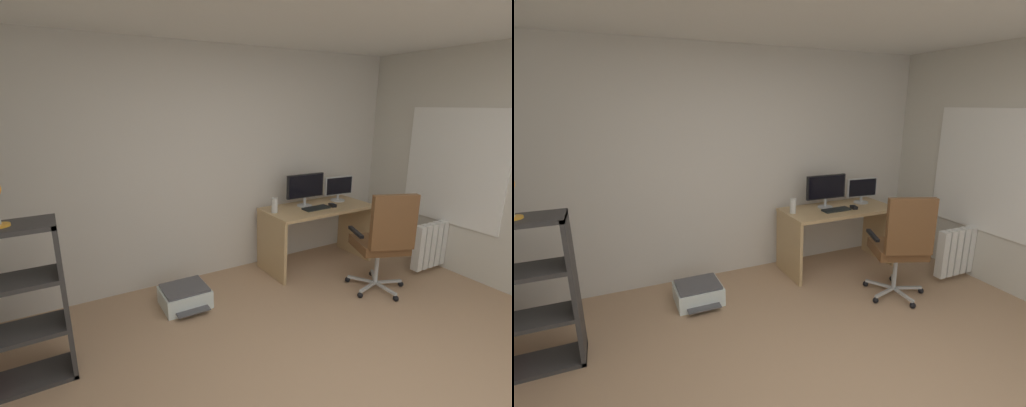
# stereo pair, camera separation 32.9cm
# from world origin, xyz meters

# --- Properties ---
(wall_back) EXTENTS (5.12, 0.10, 2.56)m
(wall_back) POSITION_xyz_m (0.00, 2.58, 1.28)
(wall_back) COLOR beige
(wall_back) RESTS_ON ground
(window_pane) EXTENTS (0.01, 1.11, 1.25)m
(window_pane) POSITION_xyz_m (2.55, 1.29, 1.25)
(window_pane) COLOR white
(window_frame) EXTENTS (0.02, 1.19, 1.33)m
(window_frame) POSITION_xyz_m (2.55, 1.29, 1.25)
(window_frame) COLOR white
(desk) EXTENTS (1.34, 0.62, 0.75)m
(desk) POSITION_xyz_m (1.26, 2.13, 0.54)
(desk) COLOR tan
(desk) RESTS_ON ground
(monitor_main) EXTENTS (0.51, 0.18, 0.39)m
(monitor_main) POSITION_xyz_m (1.14, 2.22, 0.98)
(monitor_main) COLOR #B2B5B7
(monitor_main) RESTS_ON desk
(monitor_secondary) EXTENTS (0.40, 0.18, 0.31)m
(monitor_secondary) POSITION_xyz_m (1.67, 2.22, 0.93)
(monitor_secondary) COLOR #B2B5B7
(monitor_secondary) RESTS_ON desk
(keyboard) EXTENTS (0.34, 0.14, 0.02)m
(keyboard) POSITION_xyz_m (1.19, 2.05, 0.76)
(keyboard) COLOR black
(keyboard) RESTS_ON desk
(computer_mouse) EXTENTS (0.08, 0.11, 0.03)m
(computer_mouse) POSITION_xyz_m (1.42, 2.04, 0.76)
(computer_mouse) COLOR black
(computer_mouse) RESTS_ON desk
(desktop_speaker) EXTENTS (0.07, 0.07, 0.17)m
(desktop_speaker) POSITION_xyz_m (0.68, 2.17, 0.83)
(desktop_speaker) COLOR silver
(desktop_speaker) RESTS_ON desk
(office_chair) EXTENTS (0.65, 0.66, 1.12)m
(office_chair) POSITION_xyz_m (1.39, 1.20, 0.62)
(office_chair) COLOR #B7BABC
(office_chair) RESTS_ON ground
(printer) EXTENTS (0.46, 0.48, 0.20)m
(printer) POSITION_xyz_m (-0.49, 1.98, 0.10)
(printer) COLOR silver
(printer) RESTS_ON ground
(radiator) EXTENTS (0.81, 0.10, 0.54)m
(radiator) POSITION_xyz_m (2.46, 1.29, 0.33)
(radiator) COLOR white
(radiator) RESTS_ON ground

